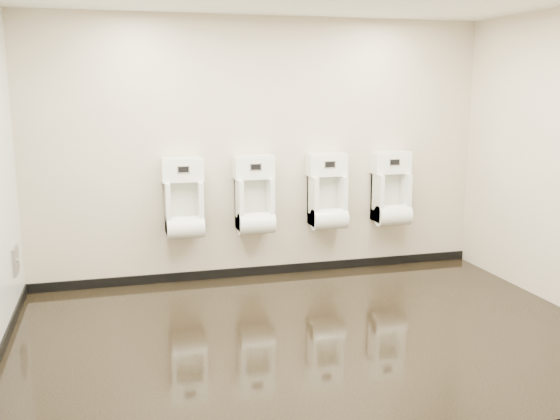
# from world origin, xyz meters

# --- Properties ---
(ground) EXTENTS (5.00, 3.50, 0.00)m
(ground) POSITION_xyz_m (0.00, 0.00, 0.00)
(ground) COLOR black
(ground) RESTS_ON ground
(back_wall) EXTENTS (5.00, 0.02, 2.80)m
(back_wall) POSITION_xyz_m (0.00, 1.75, 1.40)
(back_wall) COLOR beige
(back_wall) RESTS_ON ground
(front_wall) EXTENTS (5.00, 0.02, 2.80)m
(front_wall) POSITION_xyz_m (0.00, -1.75, 1.40)
(front_wall) COLOR beige
(front_wall) RESTS_ON ground
(skirting_back) EXTENTS (5.00, 0.02, 0.10)m
(skirting_back) POSITION_xyz_m (0.00, 1.74, 0.05)
(skirting_back) COLOR black
(skirting_back) RESTS_ON ground
(access_panel) EXTENTS (0.04, 0.25, 0.25)m
(access_panel) POSITION_xyz_m (-2.48, 1.20, 0.50)
(access_panel) COLOR #9E9EA3
(access_panel) RESTS_ON left_wall
(urinal_0) EXTENTS (0.44, 0.33, 0.82)m
(urinal_0) POSITION_xyz_m (-0.88, 1.60, 0.87)
(urinal_0) COLOR white
(urinal_0) RESTS_ON back_wall
(urinal_1) EXTENTS (0.44, 0.33, 0.82)m
(urinal_1) POSITION_xyz_m (-0.12, 1.60, 0.87)
(urinal_1) COLOR white
(urinal_1) RESTS_ON back_wall
(urinal_2) EXTENTS (0.44, 0.33, 0.82)m
(urinal_2) POSITION_xyz_m (0.70, 1.60, 0.87)
(urinal_2) COLOR white
(urinal_2) RESTS_ON back_wall
(urinal_3) EXTENTS (0.44, 0.33, 0.82)m
(urinal_3) POSITION_xyz_m (1.46, 1.60, 0.87)
(urinal_3) COLOR white
(urinal_3) RESTS_ON back_wall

